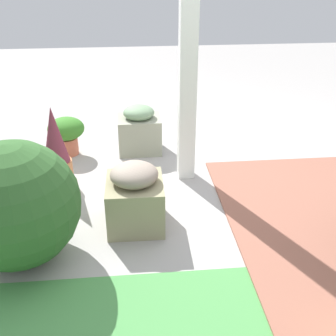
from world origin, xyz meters
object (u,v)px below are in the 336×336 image
(porch_pillar, at_px, (188,43))
(stone_planter_nearest, at_px, (139,130))
(round_shrub, at_px, (15,205))
(terracotta_pot_spiky, at_px, (56,150))
(terracotta_pot_broad, at_px, (66,132))
(stone_planter_mid, at_px, (135,197))

(porch_pillar, relative_size, stone_planter_nearest, 4.91)
(round_shrub, bearing_deg, terracotta_pot_spiky, -96.87)
(terracotta_pot_broad, bearing_deg, porch_pillar, 153.15)
(stone_planter_nearest, bearing_deg, porch_pillar, 124.41)
(round_shrub, bearing_deg, porch_pillar, -139.82)
(round_shrub, distance_m, terracotta_pot_spiky, 0.93)
(porch_pillar, height_order, round_shrub, porch_pillar)
(terracotta_pot_spiky, bearing_deg, stone_planter_mid, 135.35)
(stone_planter_mid, relative_size, terracotta_pot_broad, 1.30)
(terracotta_pot_spiky, distance_m, terracotta_pot_broad, 0.65)
(stone_planter_nearest, xyz_separation_m, terracotta_pot_broad, (0.71, 0.01, 0.01))
(stone_planter_mid, distance_m, terracotta_pot_spiky, 0.89)
(porch_pillar, height_order, terracotta_pot_spiky, porch_pillar)
(round_shrub, bearing_deg, stone_planter_nearest, -117.33)
(porch_pillar, xyz_separation_m, stone_planter_mid, (0.46, 0.71, -0.92))
(porch_pillar, bearing_deg, terracotta_pot_broad, -26.85)
(round_shrub, distance_m, terracotta_pot_broad, 1.58)
(stone_planter_nearest, bearing_deg, terracotta_pot_broad, 0.81)
(stone_planter_nearest, height_order, terracotta_pot_broad, stone_planter_nearest)
(stone_planter_nearest, xyz_separation_m, round_shrub, (0.81, 1.57, 0.18))
(stone_planter_nearest, height_order, terracotta_pot_spiky, terracotta_pot_spiky)
(stone_planter_mid, bearing_deg, round_shrub, 22.62)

